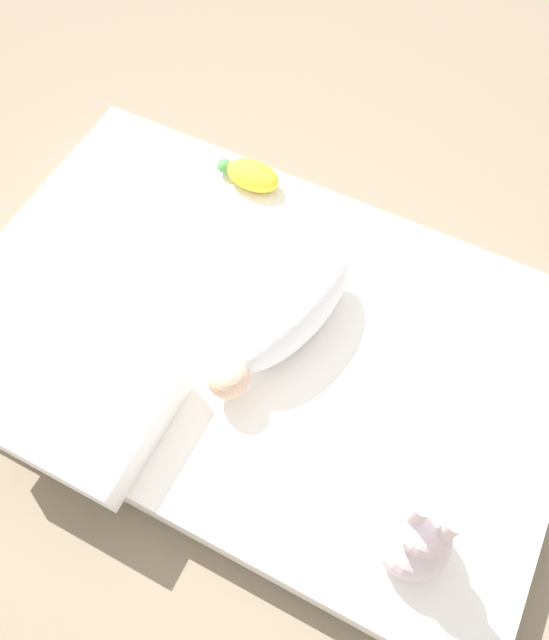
% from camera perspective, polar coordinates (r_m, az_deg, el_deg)
% --- Properties ---
extents(ground_plane, '(12.00, 12.00, 0.00)m').
position_cam_1_polar(ground_plane, '(1.67, -1.40, -2.94)').
color(ground_plane, '#7A6B56').
extents(bed_mattress, '(1.55, 0.99, 0.12)m').
position_cam_1_polar(bed_mattress, '(1.62, -1.45, -2.01)').
color(bed_mattress, white).
rests_on(bed_mattress, ground_plane).
extents(swaddled_baby, '(0.24, 0.48, 0.18)m').
position_cam_1_polar(swaddled_baby, '(1.48, 1.10, 0.38)').
color(swaddled_baby, white).
rests_on(swaddled_baby, bed_mattress).
extents(pillow, '(0.34, 0.33, 0.11)m').
position_cam_1_polar(pillow, '(1.48, -16.57, -7.57)').
color(pillow, white).
rests_on(pillow, bed_mattress).
extents(bunny_plush, '(0.16, 0.16, 0.32)m').
position_cam_1_polar(bunny_plush, '(1.32, 12.79, -18.74)').
color(bunny_plush, silver).
rests_on(bunny_plush, bed_mattress).
extents(turtle_plush, '(0.19, 0.09, 0.07)m').
position_cam_1_polar(turtle_plush, '(1.81, -2.17, 13.13)').
color(turtle_plush, yellow).
rests_on(turtle_plush, bed_mattress).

